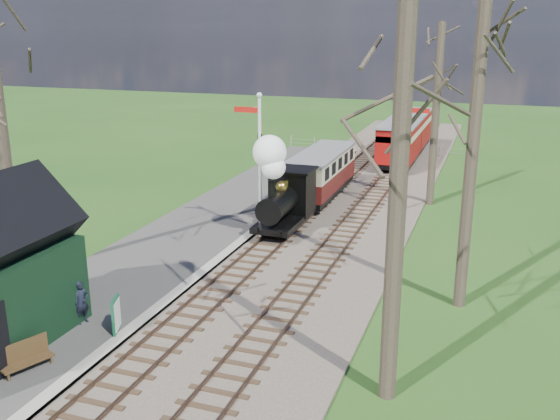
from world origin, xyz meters
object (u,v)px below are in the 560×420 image
Objects in this scene: semaphore_near at (258,156)px; semaphore_far at (405,145)px; locomotive at (283,189)px; red_carriage_a at (399,143)px; red_carriage_b at (412,130)px; sign_board at (116,315)px; person at (81,302)px; bench at (25,356)px; coach at (321,172)px.

semaphore_far is at bearing 49.40° from semaphore_near.
semaphore_near reaches higher than locomotive.
red_carriage_a is 5.50m from red_carriage_b.
red_carriage_b reaches higher than sign_board.
semaphore_far is 4.30× the size of person.
sign_board is at bearing 67.36° from bench.
semaphore_near is at bearing 85.89° from sign_board.
semaphore_near is at bearing -128.92° from locomotive.
semaphore_far is 16.90m from sign_board.
semaphore_near reaches higher than person.
semaphore_far is 0.81× the size of coach.
semaphore_far is 17.23m from person.
red_carriage_a reaches higher than bench.
red_carriage_a reaches higher than coach.
semaphore_near is 0.88× the size of coach.
coach is 5.05× the size of bench.
semaphore_far is at bearing 49.10° from locomotive.
sign_board is (-0.69, -9.64, -2.89)m from semaphore_near.
bench is at bearing -98.64° from red_carriage_b.
red_carriage_b is at bearing 82.58° from sign_board.
semaphore_far is 10.36m from red_carriage_a.
bench is (-2.53, -19.20, -0.93)m from coach.
person is (-0.22, 2.71, 0.30)m from bench.
coach is at bearing 167.12° from semaphore_far.
semaphore_far is 1.03× the size of red_carriage_a.
red_carriage_a is at bearing 100.00° from semaphore_far.
coach is at bearing 82.49° from bench.
red_carriage_a reaches higher than person.
semaphore_far is 15.76m from red_carriage_b.
locomotive is 3.15× the size of bench.
sign_board is 0.76× the size of bench.
coach is at bearing 84.98° from sign_board.
coach reaches higher than person.
bench is (-6.90, -18.20, -2.79)m from semaphore_far.
red_carriage_a is (-1.77, 10.06, -1.74)m from semaphore_far.
sign_board is at bearing -75.76° from person.
bench is (-1.76, -12.20, -3.06)m from semaphore_near.
semaphore_far is at bearing -83.50° from red_carriage_b.
semaphore_far is 5.40× the size of sign_board.
bench is (-5.13, -28.26, -1.05)m from red_carriage_a.
red_carriage_b is at bearing 90.00° from red_carriage_a.
coach is 14.79m from red_carriage_b.
locomotive is 13.46m from bench.
red_carriage_a is 5.25× the size of sign_board.
red_carriage_a is at bearing 8.94° from person.
semaphore_far is at bearing 69.23° from bench.
locomotive is 0.79× the size of red_carriage_a.
sign_board is 1.30m from person.
sign_board is at bearing -97.42° from red_carriage_b.
locomotive is 10.75m from sign_board.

